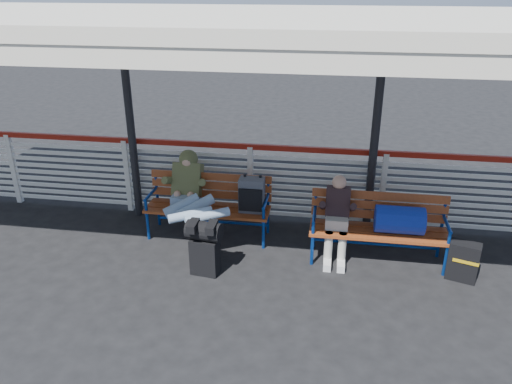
% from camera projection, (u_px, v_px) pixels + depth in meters
% --- Properties ---
extents(ground, '(60.00, 60.00, 0.00)m').
position_uv_depth(ground, '(225.00, 285.00, 6.25)').
color(ground, black).
rests_on(ground, ground).
extents(fence, '(12.08, 0.08, 1.24)m').
position_uv_depth(fence, '(250.00, 180.00, 7.70)').
color(fence, silver).
rests_on(fence, ground).
extents(canopy, '(12.60, 3.60, 3.16)m').
position_uv_depth(canopy, '(235.00, 24.00, 5.82)').
color(canopy, silver).
rests_on(canopy, ground).
extents(luggage_stack, '(0.47, 0.31, 0.74)m').
position_uv_depth(luggage_stack, '(205.00, 246.00, 6.35)').
color(luggage_stack, black).
rests_on(luggage_stack, ground).
extents(bench_left, '(1.80, 0.56, 0.97)m').
position_uv_depth(bench_left, '(224.00, 198.00, 7.19)').
color(bench_left, '#98461D').
rests_on(bench_left, ground).
extents(bench_right, '(1.80, 0.56, 0.92)m').
position_uv_depth(bench_right, '(390.00, 221.00, 6.54)').
color(bench_right, '#98461D').
rests_on(bench_right, ground).
extents(traveler_man, '(0.94, 1.64, 0.77)m').
position_uv_depth(traveler_man, '(192.00, 202.00, 6.91)').
color(traveler_man, '#92ADC4').
rests_on(traveler_man, ground).
extents(companion_person, '(0.32, 0.66, 1.15)m').
position_uv_depth(companion_person, '(337.00, 218.00, 6.64)').
color(companion_person, '#B9B6A7').
rests_on(companion_person, ground).
extents(suitcase_side, '(0.41, 0.32, 0.51)m').
position_uv_depth(suitcase_side, '(463.00, 261.00, 6.28)').
color(suitcase_side, black).
rests_on(suitcase_side, ground).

